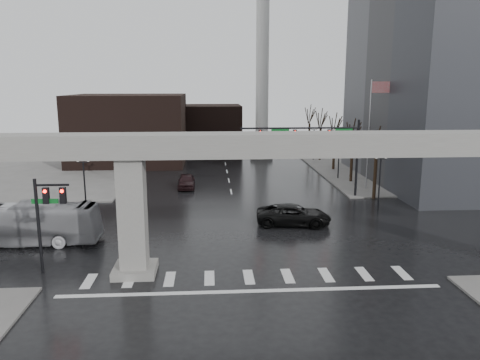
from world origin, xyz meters
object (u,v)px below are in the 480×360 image
Objects in this scene: pickup_truck at (294,215)px; signal_mast_arm at (321,141)px; far_car at (186,181)px; city_bus at (22,224)px.

signal_mast_arm is at bearing -16.98° from pickup_truck.
pickup_truck is at bearing -115.06° from signal_mast_arm.
pickup_truck is 1.34× the size of far_car.
signal_mast_arm reaches higher than far_car.
signal_mast_arm is at bearing -62.24° from city_bus.
signal_mast_arm is 1.97× the size of pickup_truck.
far_car is (11.09, 18.11, -0.77)m from city_bus.
signal_mast_arm is 11.44m from pickup_truck.
city_bus is at bearing 107.52° from pickup_truck.
pickup_truck is (-4.36, -9.33, -4.97)m from signal_mast_arm.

